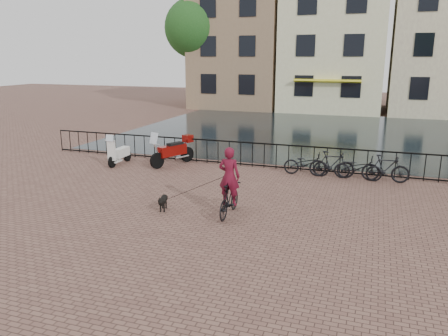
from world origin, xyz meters
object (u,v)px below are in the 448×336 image
(motorcycle, at_px, (172,147))
(scooter, at_px, (119,148))
(dog, at_px, (163,202))
(cyclist, at_px, (229,186))

(motorcycle, distance_m, scooter, 2.25)
(dog, height_order, motorcycle, motorcycle)
(dog, bearing_deg, cyclist, -10.53)
(cyclist, height_order, motorcycle, cyclist)
(cyclist, xyz_separation_m, motorcycle, (-4.13, 4.89, -0.13))
(cyclist, xyz_separation_m, dog, (-1.99, -0.22, -0.64))
(cyclist, height_order, scooter, cyclist)
(dog, xyz_separation_m, scooter, (-4.30, 4.50, 0.45))
(motorcycle, bearing_deg, dog, -42.82)
(cyclist, relative_size, dog, 3.05)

